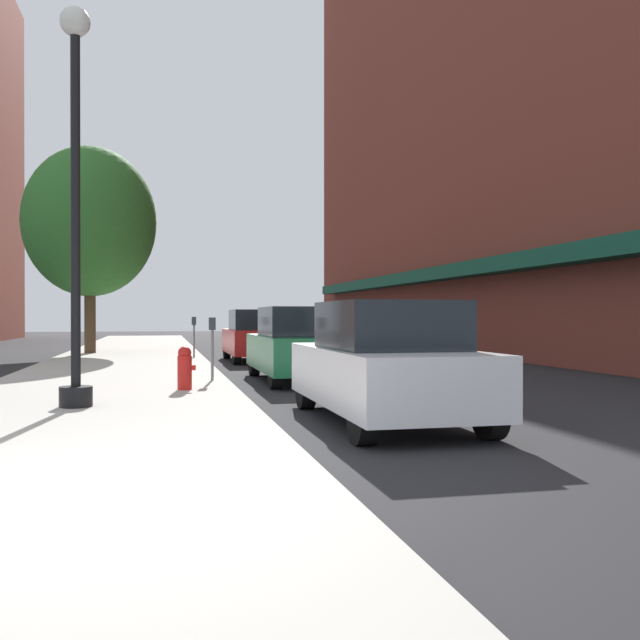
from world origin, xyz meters
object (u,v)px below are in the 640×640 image
tree_near (90,222)px  parking_meter_far (212,340)px  parking_meter_near (194,332)px  car_red (256,336)px  fire_hydrant (185,368)px  car_white (386,364)px  lamppost (75,198)px  car_green (299,345)px

tree_near → parking_meter_far: bearing=-73.4°
parking_meter_near → car_red: car_red is taller
parking_meter_near → tree_near: size_ratio=0.18×
fire_hydrant → car_white: 4.64m
lamppost → tree_near: bearing=94.6°
fire_hydrant → car_red: (2.57, 9.57, 0.29)m
lamppost → car_red: (4.23, 11.67, -2.39)m
parking_meter_near → car_green: bearing=-75.6°
parking_meter_near → car_green: size_ratio=0.30×
fire_hydrant → parking_meter_near: parking_meter_near is taller
parking_meter_far → tree_near: size_ratio=0.18×
parking_meter_near → parking_meter_far: bearing=-90.0°
fire_hydrant → parking_meter_far: (0.62, 1.79, 0.43)m
fire_hydrant → car_white: size_ratio=0.18×
fire_hydrant → car_red: size_ratio=0.18×
fire_hydrant → car_white: car_white is taller
car_white → fire_hydrant: bearing=125.8°
fire_hydrant → tree_near: bearing=102.0°
lamppost → parking_meter_near: 12.47m
parking_meter_far → car_red: 8.03m
car_green → parking_meter_far: bearing=-161.2°
parking_meter_near → car_red: bearing=-11.0°
parking_meter_near → tree_near: tree_near is taller
car_green → car_white: bearing=-88.1°
parking_meter_far → fire_hydrant: bearing=-109.3°
lamppost → car_green: bearing=46.6°
fire_hydrant → parking_meter_far: parking_meter_far is taller
parking_meter_far → car_white: bearing=-70.9°
parking_meter_far → car_white: car_white is taller
parking_meter_far → car_green: car_green is taller
car_white → parking_meter_near: bearing=100.1°
fire_hydrant → car_green: (2.57, 2.38, 0.29)m
lamppost → car_white: lamppost is taller
parking_meter_near → car_green: (1.95, -7.58, -0.14)m
lamppost → car_white: 5.16m
tree_near → car_red: bearing=-36.7°
car_white → car_red: bearing=92.0°
lamppost → car_green: size_ratio=1.37×
car_white → car_green: size_ratio=1.00×
lamppost → parking_meter_near: (2.28, 12.05, -2.25)m
parking_meter_near → parking_meter_far: (0.00, -8.17, 0.00)m
lamppost → car_green: lamppost is taller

